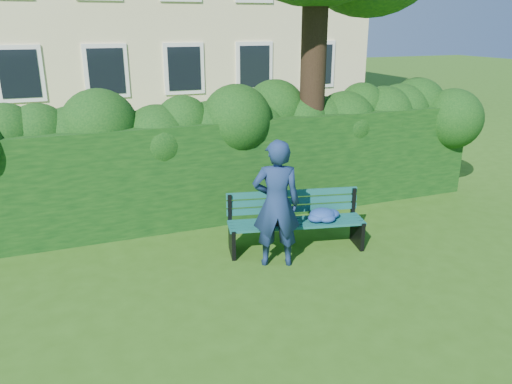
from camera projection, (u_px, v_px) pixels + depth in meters
name	position (u px, v px, depth m)	size (l,w,h in m)	color
ground	(271.00, 265.00, 7.31)	(80.00, 80.00, 0.00)	#2E5715
hedge	(224.00, 168.00, 8.96)	(10.00, 1.00, 1.80)	black
park_bench	(298.00, 218.00, 7.72)	(2.17, 0.98, 0.89)	#10524A
man_reading	(276.00, 204.00, 7.08)	(0.68, 0.45, 1.87)	navy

